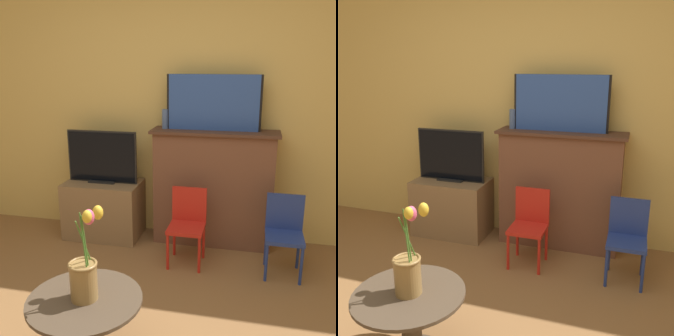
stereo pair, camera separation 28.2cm
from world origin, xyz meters
The scene contains 10 objects.
wall_back centered at (0.00, 2.13, 1.35)m, with size 8.00×0.06×2.70m.
fireplace_mantel centered at (0.35, 1.95, 0.55)m, with size 1.13×0.34×1.07m.
painting centered at (0.33, 1.96, 1.31)m, with size 0.83×0.03×0.49m.
mantel_candle centered at (-0.10, 1.95, 1.16)m, with size 0.05×0.05×0.18m.
tv_stand centered at (-0.70, 1.86, 0.27)m, with size 0.72×0.44×0.55m.
tv_monitor centered at (-0.70, 1.87, 0.79)m, with size 0.68×0.12×0.49m.
chair_red centered at (0.19, 1.52, 0.37)m, with size 0.29×0.29×0.64m.
chair_blue centered at (0.97, 1.52, 0.37)m, with size 0.29×0.29×0.64m.
side_table centered at (-0.15, 0.21, 0.28)m, with size 0.63×0.63×0.42m.
vase_tulips centered at (-0.14, 0.22, 0.58)m, with size 0.16×0.24×0.53m.
Camera 1 is at (0.71, -1.50, 1.66)m, focal length 42.00 mm.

